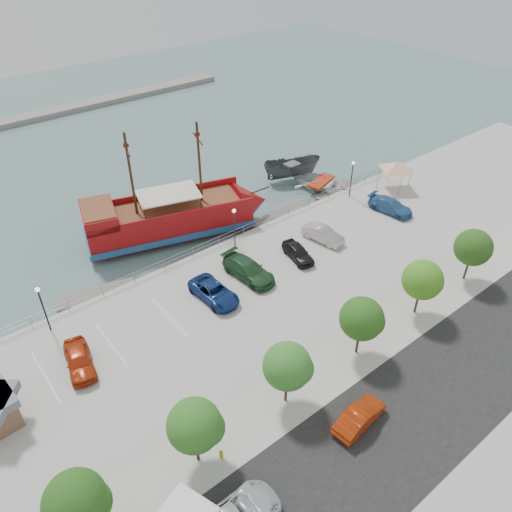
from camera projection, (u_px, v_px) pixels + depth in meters
ground at (279, 289)px, 44.61m from camera, size 160.00×160.00×0.00m
land_slab at (497, 454)px, 31.12m from camera, size 100.00×58.00×1.20m
street at (432, 397)px, 33.91m from camera, size 100.00×8.00×0.04m
sidewalk at (365, 346)px, 37.69m from camera, size 100.00×4.00×0.05m
seawall_railing at (227, 237)px, 48.62m from camera, size 50.00×0.06×1.00m
far_shore at (112, 99)px, 84.09m from camera, size 40.00×3.00×0.80m
pirate_ship at (183, 216)px, 50.83m from camera, size 19.63×10.24×12.15m
patrol_boat at (292, 170)px, 60.59m from camera, size 7.37×5.48×2.69m
speedboat at (321, 184)px, 59.07m from camera, size 6.45×7.72×1.37m
dock_west at (96, 295)px, 43.66m from camera, size 7.02×3.55×0.39m
dock_mid at (280, 215)px, 54.34m from camera, size 7.78×3.67×0.43m
dock_east at (337, 191)px, 58.79m from camera, size 6.59×3.02×0.36m
canopy_tent at (397, 162)px, 55.98m from camera, size 5.33×5.33×3.67m
street_sedan at (360, 417)px, 31.81m from camera, size 4.28×1.92×1.36m
fire_hydrant at (221, 454)px, 30.01m from camera, size 0.26×0.26×0.74m
lamp_post_left at (41, 302)px, 37.35m from camera, size 0.36×0.36×4.28m
lamp_post_mid at (234, 222)px, 46.38m from camera, size 0.36×0.36×4.28m
lamp_post_right at (352, 173)px, 54.40m from camera, size 0.36×0.36×4.28m
tree_a at (79, 502)px, 24.74m from camera, size 3.30×3.20×5.00m
tree_b at (197, 426)px, 28.25m from camera, size 3.30×3.20×5.00m
tree_c at (290, 367)px, 31.77m from camera, size 3.30×3.20×5.00m
tree_d at (364, 319)px, 35.28m from camera, size 3.30×3.20×5.00m
tree_e at (424, 281)px, 38.79m from camera, size 3.30×3.20×5.00m
tree_f at (475, 248)px, 42.30m from camera, size 3.30×3.20×5.00m
parked_car_a at (79, 360)px, 35.56m from camera, size 2.68×4.73×1.52m
parked_car_c at (214, 292)px, 41.67m from camera, size 2.57×5.13×1.39m
parked_car_d at (248, 270)px, 43.98m from camera, size 2.71×5.66×1.59m
parked_car_e at (298, 252)px, 46.28m from camera, size 2.36×4.24×1.36m
parked_car_f at (323, 234)px, 48.66m from camera, size 2.29×4.53×1.42m
parked_car_h at (390, 206)px, 53.06m from camera, size 2.70×5.18×1.43m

